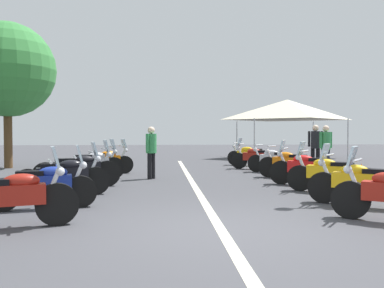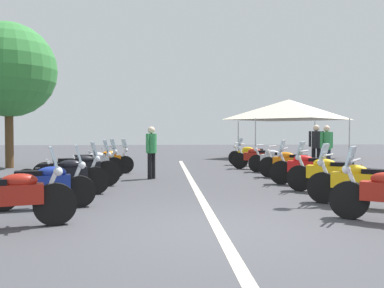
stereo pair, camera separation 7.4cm
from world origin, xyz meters
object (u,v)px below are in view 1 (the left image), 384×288
object	(u,v)px
motorcycle_left_row_3	(78,169)
traffic_cone_0	(361,176)
motorcycle_left_row_5	(104,161)
bystander_1	(326,145)
motorcycle_right_row_1	(362,182)
roadside_tree_1	(7,70)
motorcycle_left_row_4	(92,164)
motorcycle_right_row_6	(258,157)
event_tent	(287,110)
motorcycle_right_row_4	(290,164)
motorcycle_right_row_3	(309,168)
motorcycle_left_row_2	(64,175)
motorcycle_right_row_5	(276,160)
motorcycle_right_row_7	(250,155)
bystander_0	(315,144)
motorcycle_left_row_0	(11,197)
bystander_3	(151,149)
motorcycle_left_row_1	(45,185)
motorcycle_right_row_2	(331,173)

from	to	relation	value
motorcycle_left_row_3	traffic_cone_0	world-z (taller)	motorcycle_left_row_3
motorcycle_left_row_5	bystander_1	world-z (taller)	bystander_1
motorcycle_right_row_1	roadside_tree_1	world-z (taller)	roadside_tree_1
motorcycle_left_row_4	motorcycle_right_row_6	size ratio (longest dim) A/B	0.99
motorcycle_right_row_6	traffic_cone_0	distance (m)	5.36
motorcycle_left_row_3	event_tent	world-z (taller)	event_tent
motorcycle_right_row_4	traffic_cone_0	bearing A→B (deg)	160.98
motorcycle_right_row_3	bystander_1	world-z (taller)	bystander_1
motorcycle_left_row_2	motorcycle_left_row_3	distance (m)	1.42
motorcycle_right_row_5	motorcycle_right_row_7	bearing A→B (deg)	-50.04
motorcycle_right_row_5	bystander_0	xyz separation A→B (m)	(0.51, -1.61, 0.54)
motorcycle_right_row_1	bystander_0	bearing A→B (deg)	-66.12
motorcycle_left_row_0	motorcycle_left_row_4	world-z (taller)	motorcycle_left_row_4
motorcycle_right_row_5	event_tent	world-z (taller)	event_tent
motorcycle_right_row_4	motorcycle_right_row_6	size ratio (longest dim) A/B	0.88
motorcycle_right_row_7	motorcycle_left_row_4	bearing A→B (deg)	73.49
motorcycle_right_row_5	bystander_3	distance (m)	4.54
motorcycle_left_row_1	motorcycle_left_row_2	bearing A→B (deg)	76.46
motorcycle_left_row_4	bystander_3	size ratio (longest dim) A/B	1.24
motorcycle_left_row_2	roadside_tree_1	world-z (taller)	roadside_tree_1
motorcycle_right_row_4	motorcycle_left_row_0	bearing A→B (deg)	82.21
motorcycle_left_row_4	motorcycle_right_row_2	bearing A→B (deg)	-47.73
motorcycle_right_row_7	event_tent	world-z (taller)	event_tent
traffic_cone_0	bystander_0	world-z (taller)	bystander_0
motorcycle_left_row_2	motorcycle_right_row_1	xyz separation A→B (m)	(-1.71, -6.01, -0.00)
motorcycle_left_row_3	motorcycle_right_row_5	distance (m)	6.94
motorcycle_right_row_7	motorcycle_right_row_2	bearing A→B (deg)	126.15
motorcycle_left_row_3	motorcycle_right_row_7	bearing A→B (deg)	30.39
motorcycle_left_row_1	motorcycle_right_row_2	size ratio (longest dim) A/B	1.05
motorcycle_right_row_3	bystander_3	world-z (taller)	bystander_3
motorcycle_left_row_0	bystander_0	bearing A→B (deg)	28.78
motorcycle_left_row_2	motorcycle_right_row_4	world-z (taller)	motorcycle_left_row_2
motorcycle_left_row_1	motorcycle_right_row_5	xyz separation A→B (m)	(6.30, -6.11, -0.00)
motorcycle_right_row_4	bystander_0	xyz separation A→B (m)	(2.25, -1.64, 0.53)
motorcycle_left_row_5	motorcycle_left_row_1	bearing A→B (deg)	-114.28
motorcycle_left_row_2	traffic_cone_0	bearing A→B (deg)	-9.28
motorcycle_right_row_4	motorcycle_right_row_1	bearing A→B (deg)	126.28
motorcycle_left_row_2	motorcycle_right_row_6	distance (m)	8.52
motorcycle_left_row_4	bystander_3	world-z (taller)	bystander_3
motorcycle_left_row_2	bystander_0	size ratio (longest dim) A/B	1.20
motorcycle_left_row_3	motorcycle_right_row_3	xyz separation A→B (m)	(-0.03, -6.05, -0.01)
motorcycle_left_row_4	event_tent	bearing A→B (deg)	26.94
motorcycle_right_row_7	roadside_tree_1	distance (m)	10.41
motorcycle_left_row_2	motorcycle_right_row_5	size ratio (longest dim) A/B	1.14
motorcycle_left_row_3	roadside_tree_1	world-z (taller)	roadside_tree_1
roadside_tree_1	motorcycle_left_row_1	bearing A→B (deg)	-156.59
motorcycle_left_row_1	motorcycle_right_row_5	world-z (taller)	motorcycle_left_row_1
motorcycle_left_row_1	motorcycle_right_row_4	world-z (taller)	motorcycle_left_row_1
motorcycle_right_row_7	traffic_cone_0	world-z (taller)	motorcycle_right_row_7
bystander_3	traffic_cone_0	bearing A→B (deg)	9.76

